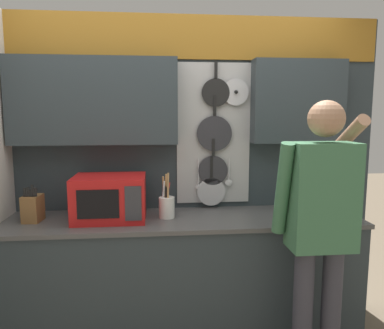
% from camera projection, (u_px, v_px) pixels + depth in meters
% --- Properties ---
extents(base_cabinet_counter, '(2.51, 0.61, 0.91)m').
position_uv_depth(base_cabinet_counter, '(184.00, 278.00, 2.73)').
color(base_cabinet_counter, '#2D383D').
rests_on(base_cabinet_counter, ground_plane).
extents(back_wall_unit, '(3.08, 0.20, 2.37)m').
position_uv_depth(back_wall_unit, '(178.00, 141.00, 2.86)').
color(back_wall_unit, '#2D383D').
rests_on(back_wall_unit, ground_plane).
extents(microwave, '(0.49, 0.37, 0.31)m').
position_uv_depth(microwave, '(110.00, 198.00, 2.61)').
color(microwave, red).
rests_on(microwave, base_cabinet_counter).
extents(knife_block, '(0.12, 0.16, 0.26)m').
position_uv_depth(knife_block, '(33.00, 208.00, 2.57)').
color(knife_block, brown).
rests_on(knife_block, base_cabinet_counter).
extents(utensil_crock, '(0.11, 0.11, 0.32)m').
position_uv_depth(utensil_crock, '(167.00, 205.00, 2.66)').
color(utensil_crock, white).
rests_on(utensil_crock, base_cabinet_counter).
extents(person, '(0.54, 0.61, 1.72)m').
position_uv_depth(person, '(321.00, 218.00, 2.22)').
color(person, '#383842').
rests_on(person, ground_plane).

